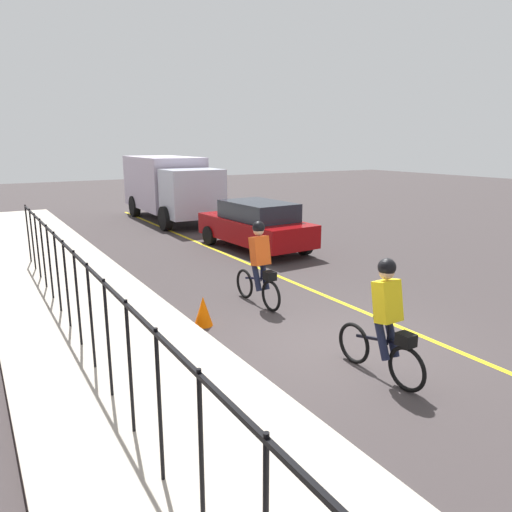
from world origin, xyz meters
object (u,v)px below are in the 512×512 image
cyclist_lead (259,264)px  patrol_sedan (256,225)px  box_truck_background (170,185)px  cyclist_follow (385,320)px  traffic_cone_near (203,311)px

cyclist_lead → patrol_sedan: bearing=-31.7°
cyclist_lead → box_truck_background: (12.05, -2.69, 0.64)m
cyclist_lead → patrol_sedan: (4.73, -2.76, -0.09)m
cyclist_lead → patrol_sedan: size_ratio=0.41×
cyclist_lead → cyclist_follow: size_ratio=1.00×
patrol_sedan → traffic_cone_near: bearing=137.3°
cyclist_follow → box_truck_background: (15.78, -2.84, 0.64)m
cyclist_lead → cyclist_follow: (-3.73, 0.15, 0.00)m
cyclist_follow → traffic_cone_near: bearing=21.3°
cyclist_lead → cyclist_follow: bearing=176.3°
cyclist_follow → traffic_cone_near: cyclist_follow is taller
box_truck_background → cyclist_lead: bearing=-11.2°
cyclist_lead → box_truck_background: box_truck_background is taller
patrol_sedan → box_truck_background: box_truck_background is taller
box_truck_background → traffic_cone_near: bearing=-17.2°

